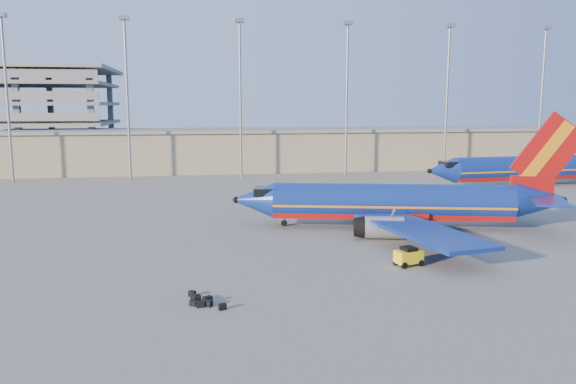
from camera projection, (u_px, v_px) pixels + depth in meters
name	position (u px, v px, depth m)	size (l,w,h in m)	color
ground	(320.00, 230.00, 60.48)	(220.00, 220.00, 0.00)	slate
terminal_building	(308.00, 148.00, 117.97)	(122.00, 16.00, 8.50)	gray
light_mast_row	(294.00, 82.00, 103.44)	(101.60, 1.60, 28.65)	gray
aircraft_main	(400.00, 204.00, 61.19)	(37.04, 35.21, 12.74)	navy
aircraft_second	(531.00, 168.00, 93.49)	(38.70, 15.03, 13.10)	navy
baggage_tug	(409.00, 256.00, 47.02)	(2.53, 1.91, 1.62)	yellow
luggage_pile	(202.00, 301.00, 38.04)	(2.58, 3.54, 0.54)	black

